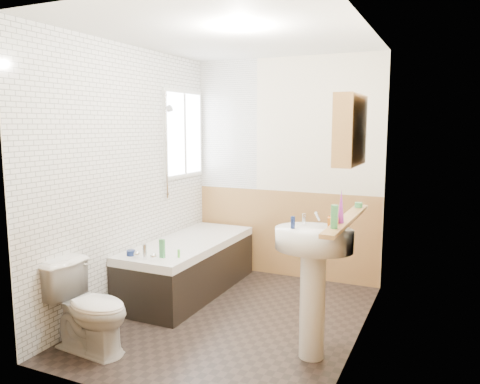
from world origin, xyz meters
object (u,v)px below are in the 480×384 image
object	(u,v)px
bathtub	(189,265)
pine_shelf	(347,219)
sink	(313,267)
toilet	(89,308)
medicine_cabinet	(350,130)

from	to	relation	value
bathtub	pine_shelf	xyz separation A→B (m)	(1.77, -0.66, 0.76)
sink	pine_shelf	bearing A→B (deg)	43.81
toilet	medicine_cabinet	xyz separation A→B (m)	(1.77, 0.95, 1.37)
medicine_cabinet	pine_shelf	bearing A→B (deg)	-79.17
bathtub	toilet	bearing A→B (deg)	-91.18
medicine_cabinet	bathtub	bearing A→B (deg)	163.55
bathtub	pine_shelf	bearing A→B (deg)	-20.45
bathtub	pine_shelf	size ratio (longest dim) A/B	1.40
sink	bathtub	bearing A→B (deg)	153.23
pine_shelf	sink	bearing A→B (deg)	-137.65
bathtub	medicine_cabinet	size ratio (longest dim) A/B	2.93
toilet	pine_shelf	world-z (taller)	pine_shelf
bathtub	toilet	distance (m)	1.46
bathtub	sink	world-z (taller)	sink
bathtub	medicine_cabinet	distance (m)	2.31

